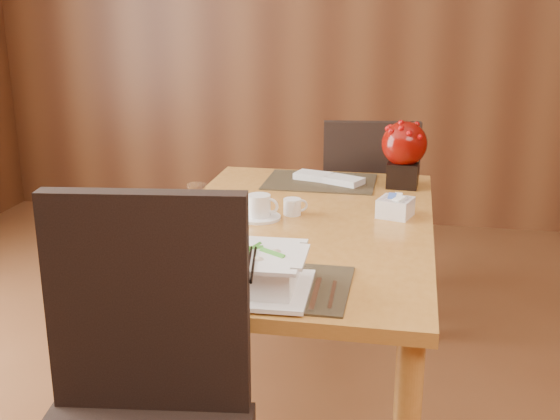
% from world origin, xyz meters
% --- Properties ---
extents(back_wall, '(5.00, 0.02, 2.80)m').
position_xyz_m(back_wall, '(0.00, 3.00, 1.40)').
color(back_wall, '#583119').
rests_on(back_wall, ground).
extents(dining_table, '(0.90, 1.50, 0.75)m').
position_xyz_m(dining_table, '(0.00, 0.60, 0.65)').
color(dining_table, '#BC7E34').
rests_on(dining_table, ground).
extents(placemat_near, '(0.45, 0.33, 0.01)m').
position_xyz_m(placemat_near, '(0.00, 0.05, 0.75)').
color(placemat_near, black).
rests_on(placemat_near, dining_table).
extents(placemat_far, '(0.45, 0.33, 0.01)m').
position_xyz_m(placemat_far, '(0.00, 1.15, 0.75)').
color(placemat_far, black).
rests_on(placemat_far, dining_table).
extents(soup_setting, '(0.28, 0.28, 0.11)m').
position_xyz_m(soup_setting, '(-0.01, 0.00, 0.80)').
color(soup_setting, white).
rests_on(soup_setting, dining_table).
extents(coffee_cup, '(0.15, 0.15, 0.09)m').
position_xyz_m(coffee_cup, '(-0.14, 0.62, 0.79)').
color(coffee_cup, white).
rests_on(coffee_cup, dining_table).
extents(water_glass, '(0.07, 0.07, 0.14)m').
position_xyz_m(water_glass, '(-0.33, 0.51, 0.82)').
color(water_glass, white).
rests_on(water_glass, dining_table).
extents(creamer_jug, '(0.11, 0.11, 0.06)m').
position_xyz_m(creamer_jug, '(-0.04, 0.69, 0.78)').
color(creamer_jug, white).
rests_on(creamer_jug, dining_table).
extents(sugar_caddy, '(0.14, 0.14, 0.07)m').
position_xyz_m(sugar_caddy, '(0.32, 0.73, 0.78)').
color(sugar_caddy, white).
rests_on(sugar_caddy, dining_table).
extents(berry_decor, '(0.18, 0.18, 0.27)m').
position_xyz_m(berry_decor, '(0.34, 1.15, 0.90)').
color(berry_decor, black).
rests_on(berry_decor, dining_table).
extents(napkins_far, '(0.31, 0.20, 0.03)m').
position_xyz_m(napkins_far, '(0.04, 1.15, 0.77)').
color(napkins_far, silver).
rests_on(napkins_far, dining_table).
extents(bread_plate, '(0.17, 0.17, 0.01)m').
position_xyz_m(bread_plate, '(-0.29, 0.00, 0.75)').
color(bread_plate, white).
rests_on(bread_plate, dining_table).
extents(near_chair, '(0.56, 0.56, 1.07)m').
position_xyz_m(near_chair, '(-0.21, -0.35, 0.60)').
color(near_chair, black).
rests_on(near_chair, ground).
extents(far_chair, '(0.50, 0.51, 0.96)m').
position_xyz_m(far_chair, '(0.18, 1.55, 0.54)').
color(far_chair, black).
rests_on(far_chair, ground).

